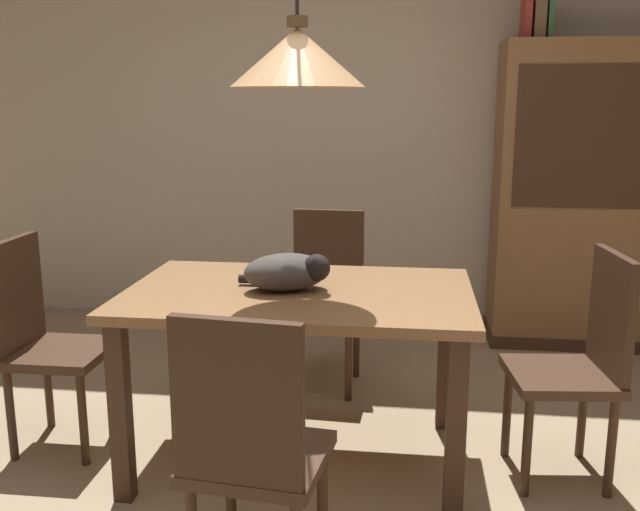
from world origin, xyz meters
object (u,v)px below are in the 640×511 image
chair_left_side (42,334)px  chair_near_front (250,445)px  cat_sleeping (289,272)px  chair_right_side (582,357)px  chair_far_back (325,290)px  hutch_bookcase (587,203)px  book_red_tall (526,15)px  dining_table (299,313)px  book_green_slim (548,17)px  pendant_lamp (297,57)px  book_brown_thick (537,21)px

chair_left_side → chair_near_front: same height
chair_left_side → cat_sleeping: (1.09, -0.01, 0.32)m
chair_right_side → chair_far_back: bearing=142.3°
hutch_bookcase → chair_left_side: bearing=-146.9°
cat_sleeping → book_red_tall: (1.13, 1.74, 1.16)m
dining_table → book_red_tall: 2.44m
cat_sleeping → book_green_slim: 2.44m
cat_sleeping → pendant_lamp: pendant_lamp is taller
book_brown_thick → book_green_slim: book_green_slim is taller
chair_right_side → chair_left_side: size_ratio=1.00×
chair_far_back → book_red_tall: book_red_tall is taller
chair_right_side → chair_left_side: (-2.26, -0.01, 0.00)m
chair_near_front → hutch_bookcase: size_ratio=0.50×
hutch_bookcase → book_red_tall: book_red_tall is taller
hutch_bookcase → book_brown_thick: bearing=179.8°
book_brown_thick → hutch_bookcase: bearing=-0.2°
dining_table → chair_far_back: (0.00, 0.88, -0.14)m
cat_sleeping → chair_right_side: bearing=1.0°
chair_right_side → book_green_slim: 2.26m
pendant_lamp → hutch_bookcase: 2.43m
chair_left_side → chair_far_back: (1.13, 0.88, 0.00)m
chair_left_side → pendant_lamp: size_ratio=0.72×
chair_far_back → book_brown_thick: book_brown_thick is taller
cat_sleeping → hutch_bookcase: hutch_bookcase is taller
dining_table → chair_right_side: size_ratio=1.51×
chair_right_side → hutch_bookcase: (0.39, 1.72, 0.38)m
dining_table → book_red_tall: book_red_tall is taller
chair_near_front → hutch_bookcase: (1.53, 2.60, 0.38)m
chair_left_side → chair_near_front: size_ratio=1.00×
chair_near_front → book_brown_thick: size_ratio=3.88×
cat_sleeping → hutch_bookcase: bearing=48.2°
chair_left_side → hutch_bookcase: (2.65, 1.73, 0.38)m
book_brown_thick → chair_near_front: bearing=-114.1°
dining_table → chair_right_side: bearing=0.4°
chair_left_side → book_red_tall: 3.18m
chair_far_back → book_brown_thick: (1.15, 0.85, 1.45)m
chair_left_side → hutch_bookcase: bearing=33.1°
dining_table → book_red_tall: size_ratio=5.00×
book_red_tall → chair_left_side: bearing=-142.0°
pendant_lamp → chair_far_back: bearing=89.7°
chair_right_side → chair_far_back: same height
chair_right_side → chair_left_side: 2.26m
book_brown_thick → book_green_slim: size_ratio=0.92×
chair_near_front → hutch_bookcase: hutch_bookcase is taller
cat_sleeping → dining_table: bearing=17.4°
chair_left_side → book_red_tall: (2.22, 1.73, 1.48)m
book_green_slim → chair_right_side: bearing=-92.9°
chair_right_side → chair_near_front: bearing=-142.1°
cat_sleeping → hutch_bookcase: (1.56, 1.74, 0.06)m
hutch_bookcase → book_red_tall: bearing=179.8°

